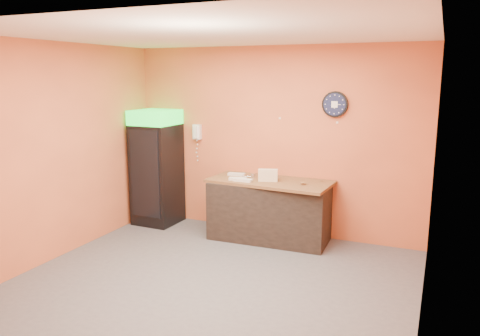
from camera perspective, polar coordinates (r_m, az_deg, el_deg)
The scene contains 15 objects.
floor at distance 5.65m, azimuth -3.12°, elevation -13.62°, with size 4.50×4.50×0.00m, color #47474C.
back_wall at distance 7.04m, azimuth 4.07°, elevation 3.27°, with size 4.50×0.02×2.80m, color #D86B3D.
left_wall at distance 6.53m, azimuth -21.21°, elevation 1.91°, with size 0.02×4.00×2.80m, color #D86B3D.
right_wall at distance 4.68m, azimuth 22.18°, elevation -1.64°, with size 0.02×4.00×2.80m, color #D86B3D.
ceiling at distance 5.14m, azimuth -3.47°, elevation 15.98°, with size 4.50×4.00×0.02m, color white.
beverage_cooler at distance 7.60m, azimuth -10.25°, elevation -0.13°, with size 0.66×0.67×1.84m.
prep_counter at distance 6.87m, azimuth 3.63°, elevation -5.27°, with size 1.70×0.75×0.85m, color black.
wall_clock at distance 6.70m, azimuth 11.50°, elevation 7.62°, with size 0.36×0.06×0.36m.
wall_phone at distance 7.49m, azimuth -5.28°, elevation 4.40°, with size 0.13×0.11×0.23m.
butcher_paper at distance 6.75m, azimuth 3.68°, elevation -1.65°, with size 1.75×0.81×0.04m, color brown.
sub_roll_stack at distance 6.66m, azimuth 3.43°, elevation -0.89°, with size 0.29×0.18×0.17m.
wrapped_sandwich_left at distance 6.74m, azimuth -0.27°, elevation -1.33°, with size 0.25×0.10×0.04m, color silver.
wrapped_sandwich_mid at distance 6.65m, azimuth 0.35°, elevation -1.48°, with size 0.27×0.11×0.04m, color silver.
wrapped_sandwich_right at distance 7.04m, azimuth -0.43°, elevation -0.77°, with size 0.25×0.10×0.04m, color silver.
kitchen_tool at distance 6.88m, azimuth 1.61°, elevation -0.94°, with size 0.06×0.06×0.06m, color silver.
Camera 1 is at (2.31, -4.57, 2.38)m, focal length 35.00 mm.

